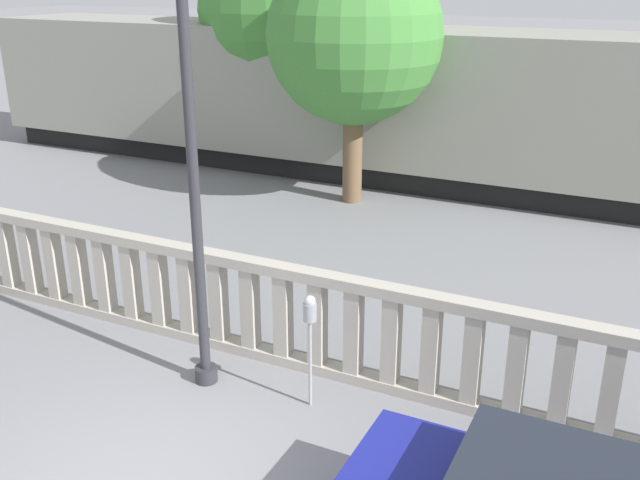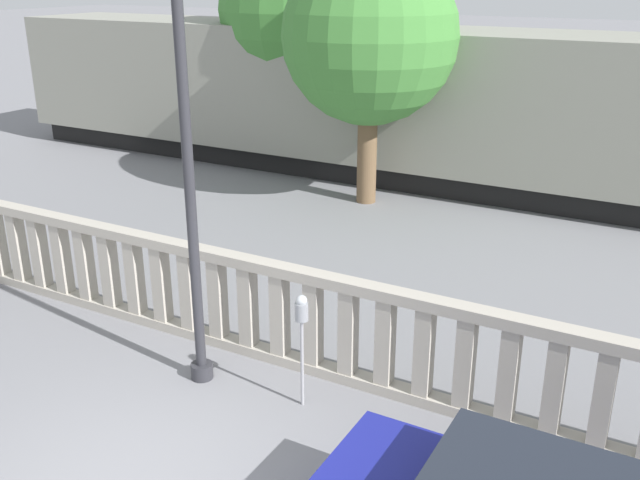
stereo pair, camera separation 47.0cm
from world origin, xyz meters
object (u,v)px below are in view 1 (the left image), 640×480
lamppost (192,158)px  train_near (363,99)px  tree_right (354,37)px  tree_left (290,10)px  parking_meter (310,319)px

lamppost → train_near: (-2.08, 9.96, -1.00)m
tree_right → tree_left: bearing=137.2°
train_near → tree_left: (-2.38, 0.65, 2.03)m
train_near → tree_right: 2.86m
train_near → tree_left: bearing=164.7°
train_near → parking_meter: bearing=-70.4°
lamppost → tree_left: size_ratio=0.84×
lamppost → parking_meter: bearing=4.2°
train_near → tree_right: tree_right is taller
parking_meter → train_near: (-3.51, 9.85, 0.77)m
lamppost → tree_left: bearing=112.8°
tree_left → train_near: bearing=-15.3°
lamppost → parking_meter: (1.43, 0.11, -1.77)m
lamppost → tree_right: (-1.38, 7.76, 0.69)m
parking_meter → tree_left: bearing=119.3°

